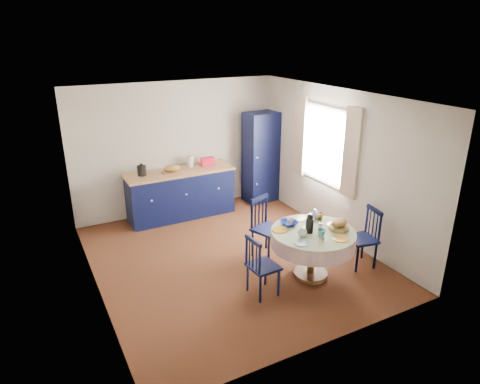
% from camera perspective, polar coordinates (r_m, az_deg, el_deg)
% --- Properties ---
extents(floor, '(4.50, 4.50, 0.00)m').
position_cam_1_polar(floor, '(6.79, -1.25, -8.77)').
color(floor, black).
rests_on(floor, ground).
extents(ceiling, '(4.50, 4.50, 0.00)m').
position_cam_1_polar(ceiling, '(5.97, -1.44, 12.60)').
color(ceiling, white).
rests_on(ceiling, wall_back).
extents(wall_back, '(4.00, 0.02, 2.50)m').
position_cam_1_polar(wall_back, '(8.26, -8.36, 5.83)').
color(wall_back, beige).
rests_on(wall_back, floor).
extents(wall_left, '(0.02, 4.50, 2.50)m').
position_cam_1_polar(wall_left, '(5.73, -19.55, -1.97)').
color(wall_left, beige).
rests_on(wall_left, floor).
extents(wall_right, '(0.02, 4.50, 2.50)m').
position_cam_1_polar(wall_right, '(7.34, 12.81, 3.62)').
color(wall_right, beige).
rests_on(wall_right, floor).
extents(window, '(0.10, 1.74, 1.45)m').
position_cam_1_polar(window, '(7.45, 11.22, 6.21)').
color(window, white).
rests_on(window, wall_right).
extents(kitchen_counter, '(2.04, 0.64, 1.15)m').
position_cam_1_polar(kitchen_counter, '(8.15, -7.91, -0.13)').
color(kitchen_counter, black).
rests_on(kitchen_counter, floor).
extents(pantry_cabinet, '(0.67, 0.50, 1.84)m').
position_cam_1_polar(pantry_cabinet, '(8.74, 2.79, 4.63)').
color(pantry_cabinet, black).
rests_on(pantry_cabinet, floor).
extents(dining_table, '(1.19, 1.19, 1.00)m').
position_cam_1_polar(dining_table, '(6.15, 9.75, -6.13)').
color(dining_table, brown).
rests_on(dining_table, floor).
extents(chair_left, '(0.39, 0.41, 0.86)m').
position_cam_1_polar(chair_left, '(5.73, 2.81, -9.77)').
color(chair_left, black).
rests_on(chair_left, floor).
extents(chair_far, '(0.54, 0.53, 0.96)m').
position_cam_1_polar(chair_far, '(6.68, 3.46, -4.66)').
color(chair_far, black).
rests_on(chair_far, floor).
extents(chair_right, '(0.45, 0.47, 0.91)m').
position_cam_1_polar(chair_right, '(6.67, 16.20, -5.80)').
color(chair_right, black).
rests_on(chair_right, floor).
extents(mug_a, '(0.12, 0.12, 0.10)m').
position_cam_1_polar(mug_a, '(5.89, 8.31, -5.49)').
color(mug_a, silver).
rests_on(mug_a, dining_table).
extents(mug_b, '(0.11, 0.11, 0.10)m').
position_cam_1_polar(mug_b, '(5.94, 10.81, -5.39)').
color(mug_b, '#265F68').
rests_on(mug_b, dining_table).
extents(mug_c, '(0.11, 0.11, 0.09)m').
position_cam_1_polar(mug_c, '(6.46, 10.54, -3.20)').
color(mug_c, black).
rests_on(mug_c, dining_table).
extents(mug_d, '(0.11, 0.11, 0.10)m').
position_cam_1_polar(mug_d, '(6.22, 6.73, -3.95)').
color(mug_d, silver).
rests_on(mug_d, dining_table).
extents(cobalt_bowl, '(0.25, 0.25, 0.06)m').
position_cam_1_polar(cobalt_bowl, '(6.22, 6.54, -4.11)').
color(cobalt_bowl, navy).
rests_on(cobalt_bowl, dining_table).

